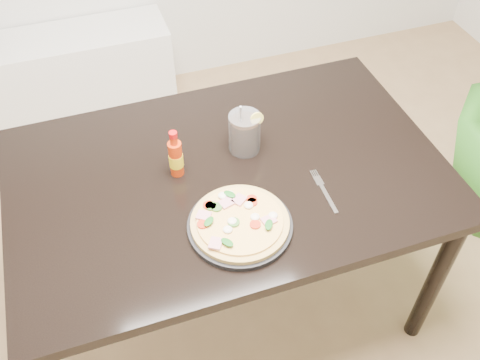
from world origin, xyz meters
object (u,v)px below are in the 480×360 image
object	(u,v)px
plate	(240,226)
hot_sauce_bottle	(176,158)
fork	(323,190)
media_console	(42,83)
dining_table	(228,189)
pizza	(239,221)
cola_cup	(245,133)

from	to	relation	value
plate	hot_sauce_bottle	size ratio (longest dim) A/B	1.78
plate	fork	xyz separation A→B (m)	(0.29, 0.05, -0.01)
fork	media_console	distance (m)	1.89
dining_table	media_console	bearing A→B (deg)	112.75
plate	media_console	xyz separation A→B (m)	(-0.56, 1.66, -0.51)
pizza	cola_cup	bearing A→B (deg)	68.18
plate	pizza	bearing A→B (deg)	109.30
plate	cola_cup	xyz separation A→B (m)	(0.13, 0.32, 0.06)
dining_table	plate	distance (m)	0.25
dining_table	plate	xyz separation A→B (m)	(-0.04, -0.23, 0.09)
pizza	hot_sauce_bottle	distance (m)	0.30
hot_sauce_bottle	plate	bearing A→B (deg)	-67.08
cola_cup	media_console	distance (m)	1.61
plate	pizza	size ratio (longest dim) A/B	1.07
hot_sauce_bottle	cola_cup	bearing A→B (deg)	9.45
dining_table	fork	size ratio (longest dim) A/B	7.43
pizza	media_console	size ratio (longest dim) A/B	0.21
plate	media_console	distance (m)	1.83
hot_sauce_bottle	fork	size ratio (longest dim) A/B	0.92
plate	cola_cup	bearing A→B (deg)	68.48
plate	hot_sauce_bottle	xyz separation A→B (m)	(-0.12, 0.28, 0.06)
hot_sauce_bottle	pizza	bearing A→B (deg)	-67.05
fork	dining_table	bearing A→B (deg)	147.65
dining_table	pizza	size ratio (longest dim) A/B	4.86
pizza	dining_table	bearing A→B (deg)	80.30
pizza	cola_cup	distance (m)	0.34
plate	pizza	xyz separation A→B (m)	(-0.00, 0.00, 0.02)
dining_table	pizza	xyz separation A→B (m)	(-0.04, -0.23, 0.11)
fork	cola_cup	bearing A→B (deg)	124.78
plate	fork	world-z (taller)	plate
plate	pizza	distance (m)	0.02
dining_table	cola_cup	size ratio (longest dim) A/B	7.16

